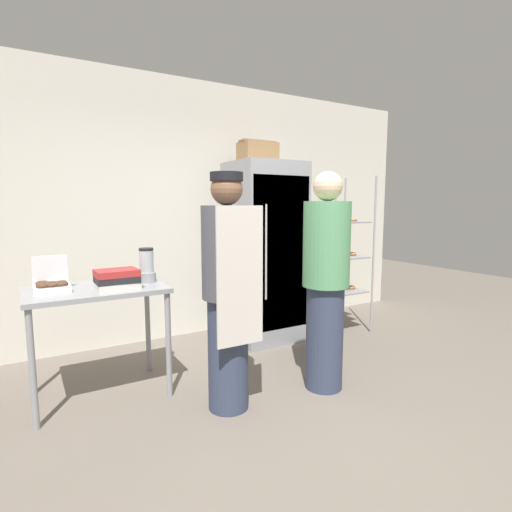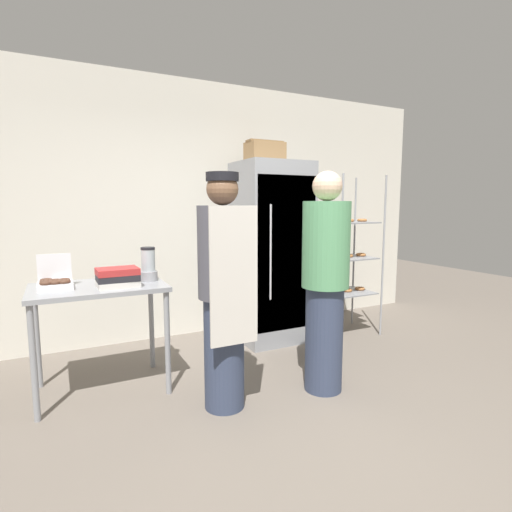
# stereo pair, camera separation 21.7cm
# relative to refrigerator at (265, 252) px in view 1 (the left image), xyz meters

# --- Properties ---
(ground_plane) EXTENTS (14.00, 14.00, 0.00)m
(ground_plane) POSITION_rel_refrigerator_xyz_m (-0.70, -1.69, -0.98)
(ground_plane) COLOR #6B6056
(back_wall) EXTENTS (6.40, 0.12, 2.87)m
(back_wall) POSITION_rel_refrigerator_xyz_m (-0.70, 0.65, 0.46)
(back_wall) COLOR silver
(back_wall) RESTS_ON ground_plane
(refrigerator) EXTENTS (0.74, 0.71, 1.95)m
(refrigerator) POSITION_rel_refrigerator_xyz_m (0.00, 0.00, 0.00)
(refrigerator) COLOR gray
(refrigerator) RESTS_ON ground_plane
(baking_rack) EXTENTS (0.62, 0.52, 1.82)m
(baking_rack) POSITION_rel_refrigerator_xyz_m (0.89, -0.22, -0.08)
(baking_rack) COLOR #93969B
(baking_rack) RESTS_ON ground_plane
(prep_counter) EXTENTS (1.00, 0.67, 0.87)m
(prep_counter) POSITION_rel_refrigerator_xyz_m (-1.83, -0.51, -0.22)
(prep_counter) COLOR gray
(prep_counter) RESTS_ON ground_plane
(donut_box) EXTENTS (0.24, 0.21, 0.26)m
(donut_box) POSITION_rel_refrigerator_xyz_m (-2.14, -0.51, -0.06)
(donut_box) COLOR white
(donut_box) RESTS_ON prep_counter
(blender_pitcher) EXTENTS (0.14, 0.14, 0.28)m
(blender_pitcher) POSITION_rel_refrigerator_xyz_m (-1.44, -0.49, 0.02)
(blender_pitcher) COLOR #99999E
(blender_pitcher) RESTS_ON prep_counter
(binder_stack) EXTENTS (0.31, 0.24, 0.15)m
(binder_stack) POSITION_rel_refrigerator_xyz_m (-1.70, -0.63, -0.03)
(binder_stack) COLOR silver
(binder_stack) RESTS_ON prep_counter
(cardboard_storage_box) EXTENTS (0.40, 0.27, 0.23)m
(cardboard_storage_box) POSITION_rel_refrigerator_xyz_m (-0.03, 0.10, 1.09)
(cardboard_storage_box) COLOR #937047
(cardboard_storage_box) RESTS_ON refrigerator
(person_baker) EXTENTS (0.36, 0.38, 1.72)m
(person_baker) POSITION_rel_refrigerator_xyz_m (-1.05, -1.20, -0.08)
(person_baker) COLOR #333D56
(person_baker) RESTS_ON ground_plane
(person_customer) EXTENTS (0.37, 0.37, 1.76)m
(person_customer) POSITION_rel_refrigerator_xyz_m (-0.22, -1.29, -0.08)
(person_customer) COLOR #333D56
(person_customer) RESTS_ON ground_plane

